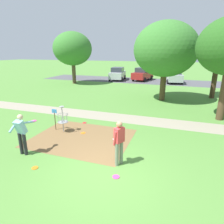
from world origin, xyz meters
TOP-DOWN VIEW (x-y plane):
  - ground_plane at (0.00, 0.00)m, footprint 160.00×160.00m
  - dirt_tee_pad at (-2.09, 2.39)m, footprint 4.68×3.72m
  - disc_golf_basket at (-3.44, 2.80)m, footprint 0.98×0.58m
  - player_foreground_watching at (0.31, 0.79)m, footprint 0.45×0.49m
  - player_throwing at (-3.60, 0.23)m, footprint 0.51×1.10m
  - frisbee_near_basket at (-2.93, 4.32)m, footprint 0.23×0.23m
  - frisbee_by_tee at (-2.30, 2.94)m, footprint 0.25×0.25m
  - frisbee_mid_grass at (-2.50, -0.47)m, footprint 0.23×0.23m
  - frisbee_far_left at (0.45, -0.00)m, footprint 0.24×0.24m
  - tree_near_left at (5.09, 13.97)m, footprint 3.80×3.80m
  - tree_mid_left at (-11.00, 17.29)m, footprint 4.86×4.86m
  - tree_mid_center at (0.86, 11.69)m, footprint 5.19×5.19m
  - parking_lot_strip at (0.00, 22.70)m, footprint 36.00×6.00m
  - parked_car_leftmost at (-6.60, 22.33)m, footprint 2.33×4.38m
  - parked_car_center_left at (-3.01, 23.15)m, footprint 2.65×4.49m
  - parked_car_center_right at (1.36, 22.37)m, footprint 2.59×4.47m
  - gravel_path at (0.00, 5.90)m, footprint 40.00×1.63m

SIDE VIEW (x-z plane):
  - ground_plane at x=0.00m, z-range 0.00..0.00m
  - gravel_path at x=0.00m, z-range 0.00..0.00m
  - parking_lot_strip at x=0.00m, z-range 0.00..0.01m
  - dirt_tee_pad at x=-2.09m, z-range 0.00..0.01m
  - frisbee_near_basket at x=-2.93m, z-range 0.00..0.02m
  - frisbee_by_tee at x=-2.30m, z-range 0.00..0.02m
  - frisbee_mid_grass at x=-2.50m, z-range 0.00..0.02m
  - frisbee_far_left at x=0.45m, z-range 0.00..0.02m
  - disc_golf_basket at x=-3.44m, z-range 0.06..1.45m
  - parked_car_leftmost at x=-6.60m, z-range 0.00..1.84m
  - parked_car_center_left at x=-3.01m, z-range 0.00..1.84m
  - parked_car_center_right at x=1.36m, z-range 0.00..1.84m
  - player_foreground_watching at x=0.31m, z-range 0.11..1.82m
  - player_throwing at x=-3.60m, z-range 0.13..1.84m
  - tree_mid_center at x=0.86m, z-range 0.99..7.42m
  - tree_mid_left at x=-11.00m, z-range 1.15..7.61m
  - tree_near_left at x=5.09m, z-range 1.42..7.57m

